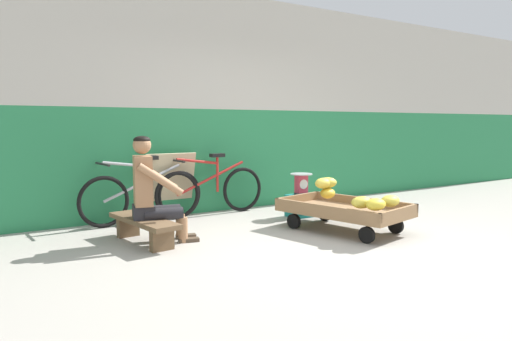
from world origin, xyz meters
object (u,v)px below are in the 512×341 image
(vendor_seated, at_px, (152,190))
(weighing_scale, at_px, (301,184))
(banana_cart, at_px, (344,211))
(sign_board, at_px, (169,185))
(plastic_crate, at_px, (301,206))
(low_bench, at_px, (144,225))
(bicycle_near_left, at_px, (143,196))
(bicycle_far_left, at_px, (211,190))

(vendor_seated, height_order, weighing_scale, vendor_seated)
(weighing_scale, bearing_deg, banana_cart, -96.73)
(sign_board, bearing_deg, plastic_crate, -31.04)
(vendor_seated, height_order, sign_board, vendor_seated)
(low_bench, relative_size, bicycle_near_left, 0.68)
(plastic_crate, xyz_separation_m, weighing_scale, (0.00, -0.00, 0.30))
(sign_board, bearing_deg, bicycle_near_left, -157.08)
(vendor_seated, distance_m, weighing_scale, 2.24)
(low_bench, bearing_deg, plastic_crate, 6.74)
(banana_cart, xyz_separation_m, vendor_seated, (-2.11, 0.68, 0.33))
(banana_cart, relative_size, weighing_scale, 5.31)
(low_bench, bearing_deg, bicycle_far_left, 37.92)
(bicycle_near_left, relative_size, bicycle_far_left, 1.00)
(low_bench, xyz_separation_m, weighing_scale, (2.31, 0.27, 0.25))
(banana_cart, bearing_deg, weighing_scale, 83.27)
(weighing_scale, xyz_separation_m, bicycle_far_left, (-1.00, 0.75, -0.10))
(vendor_seated, distance_m, bicycle_near_left, 1.09)
(bicycle_near_left, distance_m, sign_board, 0.47)
(banana_cart, distance_m, weighing_scale, 1.00)
(low_bench, distance_m, weighing_scale, 2.34)
(vendor_seated, bearing_deg, bicycle_far_left, 40.40)
(vendor_seated, bearing_deg, bicycle_near_left, 76.30)
(banana_cart, distance_m, bicycle_far_left, 1.94)
(weighing_scale, bearing_deg, plastic_crate, 90.00)
(low_bench, relative_size, plastic_crate, 3.14)
(weighing_scale, bearing_deg, vendor_seated, -172.49)
(banana_cart, relative_size, bicycle_far_left, 0.96)
(banana_cart, bearing_deg, plastic_crate, 83.28)
(low_bench, height_order, weighing_scale, weighing_scale)
(plastic_crate, relative_size, bicycle_near_left, 0.22)
(bicycle_near_left, bearing_deg, vendor_seated, -103.70)
(plastic_crate, height_order, sign_board, sign_board)
(plastic_crate, bearing_deg, weighing_scale, -90.00)
(plastic_crate, distance_m, weighing_scale, 0.30)
(low_bench, height_order, sign_board, sign_board)
(banana_cart, bearing_deg, bicycle_near_left, 137.13)
(low_bench, distance_m, vendor_seated, 0.38)
(banana_cart, relative_size, vendor_seated, 1.40)
(weighing_scale, height_order, bicycle_near_left, bicycle_near_left)
(plastic_crate, height_order, bicycle_far_left, bicycle_far_left)
(low_bench, height_order, plastic_crate, plastic_crate)
(low_bench, xyz_separation_m, plastic_crate, (2.31, 0.27, -0.05))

